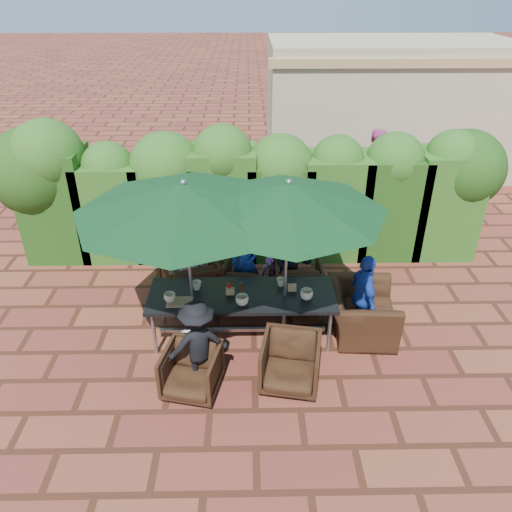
{
  "coord_description": "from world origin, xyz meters",
  "views": [
    {
      "loc": [
        -0.07,
        -6.0,
        4.69
      ],
      "look_at": [
        0.04,
        0.4,
        0.99
      ],
      "focal_mm": 35.0,
      "sensor_mm": 36.0,
      "label": 1
    }
  ],
  "objects_px": {
    "umbrella_right": "(288,198)",
    "chair_end_right": "(362,305)",
    "chair_far_right": "(298,278)",
    "umbrella_left": "(184,198)",
    "chair_far_mid": "(247,281)",
    "chair_far_left": "(190,278)",
    "dining_table": "(242,298)",
    "chair_near_left": "(191,369)",
    "chair_near_right": "(291,361)"
  },
  "relations": [
    {
      "from": "umbrella_left",
      "to": "dining_table",
      "type": "bearing_deg",
      "value": 1.46
    },
    {
      "from": "chair_far_mid",
      "to": "chair_end_right",
      "type": "distance_m",
      "value": 1.86
    },
    {
      "from": "dining_table",
      "to": "umbrella_right",
      "type": "xyz_separation_m",
      "value": [
        0.6,
        -0.02,
        1.54
      ]
    },
    {
      "from": "chair_far_left",
      "to": "chair_far_mid",
      "type": "distance_m",
      "value": 0.92
    },
    {
      "from": "chair_far_mid",
      "to": "chair_end_right",
      "type": "bearing_deg",
      "value": 163.59
    },
    {
      "from": "umbrella_right",
      "to": "chair_far_right",
      "type": "height_order",
      "value": "umbrella_right"
    },
    {
      "from": "umbrella_left",
      "to": "chair_end_right",
      "type": "xyz_separation_m",
      "value": [
        2.43,
        0.1,
        -1.74
      ]
    },
    {
      "from": "chair_far_left",
      "to": "chair_end_right",
      "type": "height_order",
      "value": "chair_end_right"
    },
    {
      "from": "umbrella_right",
      "to": "chair_end_right",
      "type": "relative_size",
      "value": 2.34
    },
    {
      "from": "dining_table",
      "to": "chair_far_mid",
      "type": "bearing_deg",
      "value": 85.35
    },
    {
      "from": "umbrella_left",
      "to": "chair_far_left",
      "type": "height_order",
      "value": "umbrella_left"
    },
    {
      "from": "umbrella_left",
      "to": "chair_far_mid",
      "type": "relative_size",
      "value": 3.79
    },
    {
      "from": "dining_table",
      "to": "chair_far_left",
      "type": "xyz_separation_m",
      "value": [
        -0.84,
        0.92,
        -0.25
      ]
    },
    {
      "from": "dining_table",
      "to": "chair_far_right",
      "type": "distance_m",
      "value": 1.34
    },
    {
      "from": "dining_table",
      "to": "chair_near_right",
      "type": "bearing_deg",
      "value": -57.14
    },
    {
      "from": "umbrella_left",
      "to": "chair_far_mid",
      "type": "bearing_deg",
      "value": 50.43
    },
    {
      "from": "chair_far_left",
      "to": "chair_far_right",
      "type": "height_order",
      "value": "chair_far_left"
    },
    {
      "from": "chair_far_left",
      "to": "chair_near_left",
      "type": "xyz_separation_m",
      "value": [
        0.21,
        -1.99,
        -0.08
      ]
    },
    {
      "from": "chair_far_left",
      "to": "dining_table",
      "type": "bearing_deg",
      "value": 112.7
    },
    {
      "from": "umbrella_left",
      "to": "chair_near_left",
      "type": "xyz_separation_m",
      "value": [
        0.07,
        -1.05,
        -1.87
      ]
    },
    {
      "from": "umbrella_left",
      "to": "chair_end_right",
      "type": "height_order",
      "value": "umbrella_left"
    },
    {
      "from": "dining_table",
      "to": "chair_far_mid",
      "type": "relative_size",
      "value": 3.47
    },
    {
      "from": "umbrella_left",
      "to": "chair_far_left",
      "type": "xyz_separation_m",
      "value": [
        -0.15,
        0.94,
        -1.78
      ]
    },
    {
      "from": "chair_far_mid",
      "to": "chair_near_right",
      "type": "xyz_separation_m",
      "value": [
        0.55,
        -1.88,
        -0.0
      ]
    },
    {
      "from": "umbrella_left",
      "to": "chair_far_mid",
      "type": "xyz_separation_m",
      "value": [
        0.77,
        0.93,
        -1.84
      ]
    },
    {
      "from": "dining_table",
      "to": "umbrella_left",
      "type": "height_order",
      "value": "umbrella_left"
    },
    {
      "from": "chair_near_right",
      "to": "chair_end_right",
      "type": "bearing_deg",
      "value": 53.78
    },
    {
      "from": "chair_far_mid",
      "to": "chair_end_right",
      "type": "height_order",
      "value": "chair_end_right"
    },
    {
      "from": "chair_near_right",
      "to": "umbrella_left",
      "type": "bearing_deg",
      "value": 155.09
    },
    {
      "from": "chair_near_left",
      "to": "chair_far_mid",
      "type": "bearing_deg",
      "value": 82.92
    },
    {
      "from": "umbrella_left",
      "to": "chair_near_right",
      "type": "height_order",
      "value": "umbrella_left"
    },
    {
      "from": "umbrella_right",
      "to": "chair_near_left",
      "type": "height_order",
      "value": "umbrella_right"
    },
    {
      "from": "dining_table",
      "to": "chair_near_right",
      "type": "relative_size",
      "value": 3.48
    },
    {
      "from": "chair_near_right",
      "to": "chair_end_right",
      "type": "relative_size",
      "value": 0.69
    },
    {
      "from": "chair_near_left",
      "to": "chair_end_right",
      "type": "relative_size",
      "value": 0.64
    },
    {
      "from": "chair_near_left",
      "to": "umbrella_left",
      "type": "bearing_deg",
      "value": 106.11
    },
    {
      "from": "chair_far_mid",
      "to": "chair_near_left",
      "type": "xyz_separation_m",
      "value": [
        -0.7,
        -1.98,
        -0.03
      ]
    },
    {
      "from": "chair_far_right",
      "to": "chair_end_right",
      "type": "bearing_deg",
      "value": 133.65
    },
    {
      "from": "chair_far_mid",
      "to": "chair_near_right",
      "type": "distance_m",
      "value": 1.95
    },
    {
      "from": "chair_far_mid",
      "to": "chair_near_left",
      "type": "bearing_deg",
      "value": 80.68
    },
    {
      "from": "chair_far_left",
      "to": "chair_far_right",
      "type": "bearing_deg",
      "value": 161.94
    },
    {
      "from": "chair_far_right",
      "to": "chair_far_left",
      "type": "bearing_deg",
      "value": 1.6
    },
    {
      "from": "chair_end_right",
      "to": "chair_far_left",
      "type": "bearing_deg",
      "value": 75.51
    },
    {
      "from": "umbrella_left",
      "to": "chair_near_left",
      "type": "relative_size",
      "value": 4.08
    },
    {
      "from": "chair_far_mid",
      "to": "umbrella_right",
      "type": "bearing_deg",
      "value": 129.63
    },
    {
      "from": "umbrella_left",
      "to": "chair_near_right",
      "type": "relative_size",
      "value": 3.8
    },
    {
      "from": "umbrella_right",
      "to": "chair_far_mid",
      "type": "relative_size",
      "value": 3.41
    },
    {
      "from": "umbrella_right",
      "to": "chair_far_right",
      "type": "relative_size",
      "value": 3.33
    },
    {
      "from": "umbrella_right",
      "to": "chair_far_right",
      "type": "distance_m",
      "value": 2.1
    },
    {
      "from": "umbrella_left",
      "to": "umbrella_right",
      "type": "relative_size",
      "value": 1.11
    }
  ]
}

